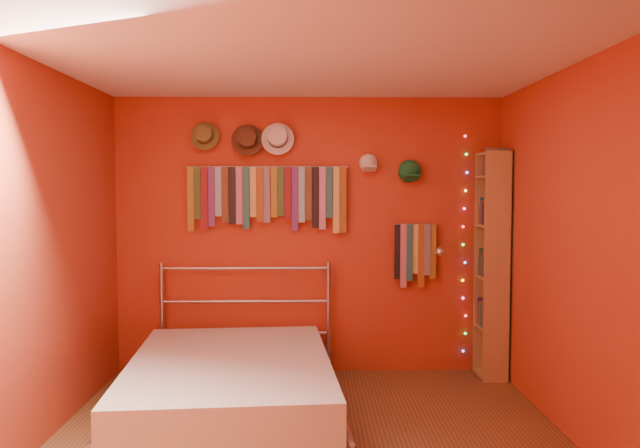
{
  "coord_description": "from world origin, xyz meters",
  "views": [
    {
      "loc": [
        0.01,
        -3.91,
        1.68
      ],
      "look_at": [
        0.09,
        0.9,
        1.4
      ],
      "focal_mm": 35.0,
      "sensor_mm": 36.0,
      "label": 1
    }
  ],
  "objects_px": {
    "reading_lamp": "(439,252)",
    "bookshelf": "(497,263)",
    "tie_rack": "(268,194)",
    "bed": "(231,386)"
  },
  "relations": [
    {
      "from": "tie_rack",
      "to": "reading_lamp",
      "type": "xyz_separation_m",
      "value": [
        1.51,
        -0.17,
        -0.5
      ]
    },
    {
      "from": "reading_lamp",
      "to": "bed",
      "type": "xyz_separation_m",
      "value": [
        -1.72,
        -0.92,
        -0.89
      ]
    },
    {
      "from": "reading_lamp",
      "to": "bookshelf",
      "type": "relative_size",
      "value": 0.15
    },
    {
      "from": "tie_rack",
      "to": "reading_lamp",
      "type": "height_order",
      "value": "tie_rack"
    },
    {
      "from": "reading_lamp",
      "to": "tie_rack",
      "type": "bearing_deg",
      "value": 173.45
    },
    {
      "from": "tie_rack",
      "to": "bookshelf",
      "type": "bearing_deg",
      "value": -4.37
    },
    {
      "from": "reading_lamp",
      "to": "bookshelf",
      "type": "distance_m",
      "value": 0.53
    },
    {
      "from": "tie_rack",
      "to": "reading_lamp",
      "type": "distance_m",
      "value": 1.6
    },
    {
      "from": "tie_rack",
      "to": "bookshelf",
      "type": "xyz_separation_m",
      "value": [
        2.03,
        -0.16,
        -0.61
      ]
    },
    {
      "from": "tie_rack",
      "to": "bed",
      "type": "xyz_separation_m",
      "value": [
        -0.2,
        -1.1,
        -1.39
      ]
    }
  ]
}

